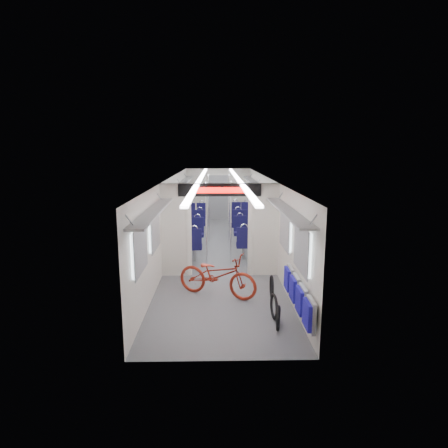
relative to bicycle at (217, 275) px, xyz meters
name	(u,v)px	position (x,y,z in m)	size (l,w,h in m)	color
carriage	(219,206)	(0.07, 3.18, 1.03)	(12.00, 12.02, 2.31)	#515456
bicycle	(217,275)	(0.00, 0.00, 0.00)	(0.62, 1.79, 0.94)	maroon
flip_bench	(298,295)	(1.42, -1.42, 0.11)	(0.12, 2.09, 0.50)	gray
bike_hoop_a	(278,320)	(1.05, -1.61, -0.27)	(0.45, 0.45, 0.05)	black
bike_hoop_b	(274,308)	(1.05, -1.16, -0.25)	(0.49, 0.49, 0.05)	black
bike_hoop_c	(272,288)	(1.15, -0.15, -0.24)	(0.50, 0.50, 0.05)	black
seat_bay_near_left	(188,237)	(-0.87, 3.44, 0.06)	(0.88, 1.95, 1.06)	#0E0B33
seat_bay_near_right	(249,235)	(1.00, 3.62, 0.06)	(0.89, 1.97, 1.07)	#0E0B33
seat_bay_far_left	(195,217)	(-0.87, 6.85, 0.06)	(0.88, 1.95, 1.06)	#0E0B33
seat_bay_far_right	(243,217)	(1.00, 6.63, 0.08)	(0.92, 2.14, 1.12)	#0E0B33
stanchion_near_left	(207,226)	(-0.27, 1.94, 0.68)	(0.04, 0.04, 2.30)	silver
stanchion_near_right	(231,223)	(0.37, 2.33, 0.68)	(0.04, 0.04, 2.30)	silver
stanchion_far_left	(209,208)	(-0.27, 5.01, 0.68)	(0.04, 0.04, 2.30)	silver
stanchion_far_right	(229,208)	(0.42, 5.12, 0.68)	(0.04, 0.04, 2.30)	silver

